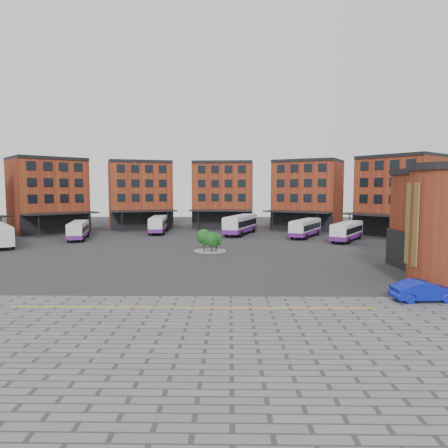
{
  "coord_description": "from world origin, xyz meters",
  "views": [
    {
      "loc": [
        4.68,
        -41.83,
        8.45
      ],
      "look_at": [
        3.93,
        9.07,
        4.0
      ],
      "focal_mm": 32.0,
      "sensor_mm": 36.0,
      "label": 1
    }
  ],
  "objects_px": {
    "bus_b": "(78,230)",
    "tree_island": "(210,240)",
    "bus_d": "(241,224)",
    "bus_e": "(305,228)",
    "bus_f": "(347,231)",
    "bus_c": "(158,224)",
    "blue_car": "(424,291)"
  },
  "relations": [
    {
      "from": "bus_b",
      "to": "bus_e",
      "type": "bearing_deg",
      "value": -8.46
    },
    {
      "from": "bus_b",
      "to": "blue_car",
      "type": "relative_size",
      "value": 2.24
    },
    {
      "from": "blue_car",
      "to": "bus_d",
      "type": "bearing_deg",
      "value": 11.48
    },
    {
      "from": "bus_b",
      "to": "bus_f",
      "type": "bearing_deg",
      "value": -15.83
    },
    {
      "from": "bus_e",
      "to": "blue_car",
      "type": "xyz_separation_m",
      "value": [
        1.36,
        -40.26,
        -0.9
      ]
    },
    {
      "from": "bus_f",
      "to": "blue_car",
      "type": "distance_m",
      "value": 35.32
    },
    {
      "from": "bus_f",
      "to": "bus_e",
      "type": "bearing_deg",
      "value": 169.06
    },
    {
      "from": "bus_e",
      "to": "bus_b",
      "type": "bearing_deg",
      "value": -147.22
    },
    {
      "from": "bus_f",
      "to": "bus_d",
      "type": "bearing_deg",
      "value": -177.37
    },
    {
      "from": "bus_d",
      "to": "bus_f",
      "type": "height_order",
      "value": "bus_d"
    },
    {
      "from": "bus_d",
      "to": "blue_car",
      "type": "bearing_deg",
      "value": -54.99
    },
    {
      "from": "bus_e",
      "to": "bus_f",
      "type": "bearing_deg",
      "value": -14.66
    },
    {
      "from": "bus_b",
      "to": "bus_e",
      "type": "relative_size",
      "value": 0.98
    },
    {
      "from": "bus_c",
      "to": "bus_d",
      "type": "xyz_separation_m",
      "value": [
        15.84,
        -2.46,
        0.21
      ]
    },
    {
      "from": "bus_b",
      "to": "bus_f",
      "type": "xyz_separation_m",
      "value": [
        44.65,
        -1.64,
        0.05
      ]
    },
    {
      "from": "bus_b",
      "to": "tree_island",
      "type": "bearing_deg",
      "value": -43.58
    },
    {
      "from": "bus_d",
      "to": "bus_e",
      "type": "xyz_separation_m",
      "value": [
        11.31,
        -4.09,
        -0.24
      ]
    },
    {
      "from": "bus_d",
      "to": "bus_c",
      "type": "bearing_deg",
      "value": -169.74
    },
    {
      "from": "bus_b",
      "to": "bus_f",
      "type": "distance_m",
      "value": 44.68
    },
    {
      "from": "tree_island",
      "to": "bus_e",
      "type": "height_order",
      "value": "bus_e"
    },
    {
      "from": "bus_d",
      "to": "tree_island",
      "type": "bearing_deg",
      "value": -83.79
    },
    {
      "from": "blue_car",
      "to": "bus_e",
      "type": "bearing_deg",
      "value": -2.53
    },
    {
      "from": "bus_e",
      "to": "bus_f",
      "type": "distance_m",
      "value": 7.79
    },
    {
      "from": "tree_island",
      "to": "bus_d",
      "type": "xyz_separation_m",
      "value": [
        4.74,
        20.78,
        0.3
      ]
    },
    {
      "from": "bus_b",
      "to": "bus_c",
      "type": "distance_m",
      "value": 15.5
    },
    {
      "from": "bus_d",
      "to": "bus_e",
      "type": "height_order",
      "value": "bus_d"
    },
    {
      "from": "tree_island",
      "to": "bus_c",
      "type": "relative_size",
      "value": 0.38
    },
    {
      "from": "bus_b",
      "to": "bus_c",
      "type": "xyz_separation_m",
      "value": [
        11.73,
        10.13,
        0.12
      ]
    },
    {
      "from": "bus_d",
      "to": "bus_f",
      "type": "xyz_separation_m",
      "value": [
        17.08,
        -9.31,
        -0.27
      ]
    },
    {
      "from": "bus_b",
      "to": "bus_c",
      "type": "height_order",
      "value": "bus_c"
    },
    {
      "from": "bus_b",
      "to": "bus_e",
      "type": "xyz_separation_m",
      "value": [
        38.88,
        3.59,
        0.09
      ]
    },
    {
      "from": "tree_island",
      "to": "bus_f",
      "type": "distance_m",
      "value": 24.65
    }
  ]
}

